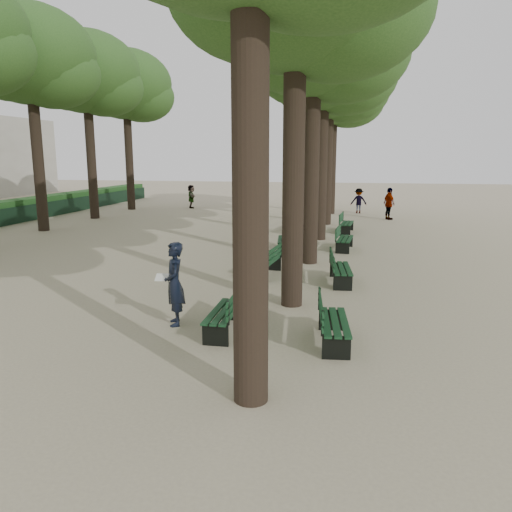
# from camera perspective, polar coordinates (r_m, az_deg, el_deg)

# --- Properties ---
(ground) EXTENTS (120.00, 120.00, 0.00)m
(ground) POSITION_cam_1_polar(r_m,az_deg,el_deg) (10.00, -6.79, -10.01)
(ground) COLOR tan
(ground) RESTS_ON ground
(tree_central_2) EXTENTS (6.00, 6.00, 9.95)m
(tree_central_2) POSITION_cam_1_polar(r_m,az_deg,el_deg) (17.37, 6.71, 24.71)
(tree_central_2) COLOR #33261C
(tree_central_2) RESTS_ON ground
(tree_central_3) EXTENTS (6.00, 6.00, 9.95)m
(tree_central_3) POSITION_cam_1_polar(r_m,az_deg,el_deg) (22.26, 7.79, 21.72)
(tree_central_3) COLOR #33261C
(tree_central_3) RESTS_ON ground
(tree_central_4) EXTENTS (6.00, 6.00, 9.95)m
(tree_central_4) POSITION_cam_1_polar(r_m,az_deg,el_deg) (27.18, 8.46, 19.81)
(tree_central_4) COLOR #33261C
(tree_central_4) RESTS_ON ground
(tree_central_5) EXTENTS (6.00, 6.00, 9.95)m
(tree_central_5) POSITION_cam_1_polar(r_m,az_deg,el_deg) (32.13, 8.92, 18.49)
(tree_central_5) COLOR #33261C
(tree_central_5) RESTS_ON ground
(tree_far_3) EXTENTS (6.00, 6.00, 10.45)m
(tree_far_3) POSITION_cam_1_polar(r_m,az_deg,el_deg) (26.83, -24.50, 20.13)
(tree_far_3) COLOR #33261C
(tree_far_3) RESTS_ON ground
(tree_far_4) EXTENTS (6.00, 6.00, 10.45)m
(tree_far_4) POSITION_cam_1_polar(r_m,az_deg,el_deg) (31.04, -18.88, 19.21)
(tree_far_4) COLOR #33261C
(tree_far_4) RESTS_ON ground
(tree_far_5) EXTENTS (6.00, 6.00, 10.45)m
(tree_far_5) POSITION_cam_1_polar(r_m,az_deg,el_deg) (35.45, -14.68, 18.39)
(tree_far_5) COLOR #33261C
(tree_far_5) RESTS_ON ground
(bench_left_0) EXTENTS (0.60, 1.81, 0.92)m
(bench_left_0) POSITION_cam_1_polar(r_m,az_deg,el_deg) (10.52, -3.59, -7.27)
(bench_left_0) COLOR black
(bench_left_0) RESTS_ON ground
(bench_left_1) EXTENTS (0.75, 1.85, 0.92)m
(bench_left_1) POSITION_cam_1_polar(r_m,az_deg,el_deg) (15.30, 1.20, -1.29)
(bench_left_1) COLOR black
(bench_left_1) RESTS_ON ground
(bench_left_2) EXTENTS (0.79, 1.86, 0.92)m
(bench_left_2) POSITION_cam_1_polar(r_m,az_deg,el_deg) (19.33, 3.32, 1.39)
(bench_left_2) COLOR black
(bench_left_2) RESTS_ON ground
(bench_left_3) EXTENTS (0.76, 1.85, 0.92)m
(bench_left_3) POSITION_cam_1_polar(r_m,az_deg,el_deg) (24.36, 4.96, 3.45)
(bench_left_3) COLOR black
(bench_left_3) RESTS_ON ground
(bench_right_0) EXTENTS (0.76, 1.85, 0.92)m
(bench_right_0) POSITION_cam_1_polar(r_m,az_deg,el_deg) (10.00, 8.89, -8.41)
(bench_right_0) COLOR black
(bench_right_0) RESTS_ON ground
(bench_right_1) EXTENTS (0.76, 1.85, 0.92)m
(bench_right_1) POSITION_cam_1_polar(r_m,az_deg,el_deg) (14.60, 9.66, -2.07)
(bench_right_1) COLOR black
(bench_right_1) RESTS_ON ground
(bench_right_2) EXTENTS (0.70, 1.84, 0.92)m
(bench_right_2) POSITION_cam_1_polar(r_m,az_deg,el_deg) (19.77, 10.08, 1.45)
(bench_right_2) COLOR black
(bench_right_2) RESTS_ON ground
(bench_right_3) EXTENTS (0.72, 1.84, 0.92)m
(bench_right_3) POSITION_cam_1_polar(r_m,az_deg,el_deg) (24.34, 10.31, 3.30)
(bench_right_3) COLOR black
(bench_right_3) RESTS_ON ground
(man_with_map) EXTENTS (0.75, 0.82, 1.83)m
(man_with_map) POSITION_cam_1_polar(r_m,az_deg,el_deg) (10.93, -9.30, -3.17)
(man_with_map) COLOR black
(man_with_map) RESTS_ON ground
(pedestrian_c) EXTENTS (0.81, 1.12, 1.83)m
(pedestrian_c) POSITION_cam_1_polar(r_m,az_deg,el_deg) (29.67, 14.97, 5.79)
(pedestrian_c) COLOR #262628
(pedestrian_c) RESTS_ON ground
(pedestrian_e) EXTENTS (0.84, 1.51, 1.61)m
(pedestrian_e) POSITION_cam_1_polar(r_m,az_deg,el_deg) (35.40, -7.41, 6.76)
(pedestrian_e) COLOR #262628
(pedestrian_e) RESTS_ON ground
(pedestrian_b) EXTENTS (1.05, 0.43, 1.57)m
(pedestrian_b) POSITION_cam_1_polar(r_m,az_deg,el_deg) (32.65, 11.65, 6.20)
(pedestrian_b) COLOR #262628
(pedestrian_b) RESTS_ON ground
(pedestrian_d) EXTENTS (0.71, 0.98, 1.85)m
(pedestrian_d) POSITION_cam_1_polar(r_m,az_deg,el_deg) (38.10, 0.24, 7.36)
(pedestrian_d) COLOR #262628
(pedestrian_d) RESTS_ON ground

